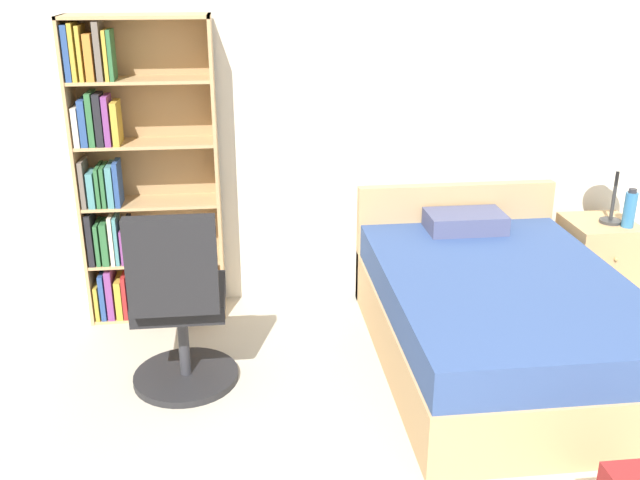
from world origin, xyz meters
The scene contains 7 objects.
wall_back centered at (0.00, 3.23, 1.30)m, with size 9.00×0.06×2.60m.
bookshelf centered at (-1.54, 3.02, 0.96)m, with size 0.86×0.30×1.91m.
bed centered at (0.59, 2.19, 0.29)m, with size 1.34×1.96×0.81m.
office_chair centered at (-1.20, 2.06, 0.48)m, with size 0.58×0.61×1.06m.
nightstand centered at (1.54, 2.87, 0.29)m, with size 0.43×0.48×0.58m.
table_lamp centered at (1.58, 2.84, 1.02)m, with size 0.28×0.28×0.54m.
water_bottle centered at (1.65, 2.75, 0.70)m, with size 0.08×0.08×0.26m.
Camera 1 is at (-0.85, -1.37, 2.17)m, focal length 40.00 mm.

